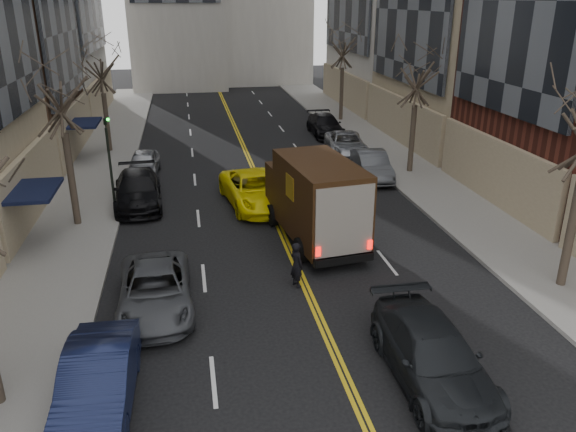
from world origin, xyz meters
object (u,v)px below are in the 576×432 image
taxi (255,190)px  pedestrian (297,265)px  observer_sedan (433,355)px  ups_truck (315,200)px

taxi → pedestrian: pedestrian is taller
observer_sedan → taxi: size_ratio=0.94×
observer_sedan → pedestrian: 6.30m
ups_truck → taxi: (-1.87, 4.71, -1.00)m
pedestrian → taxi: bearing=-21.1°
taxi → observer_sedan: bearing=-86.3°
taxi → ups_truck: bearing=-76.0°
taxi → pedestrian: 8.47m
taxi → pedestrian: bearing=-95.1°
observer_sedan → pedestrian: bearing=113.9°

